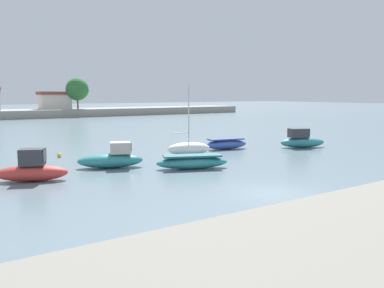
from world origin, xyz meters
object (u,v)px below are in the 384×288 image
object	(u,v)px
moored_boat_0	(32,170)
moored_boat_5	(302,140)
moored_boat_2	(192,162)
mooring_buoy_2	(59,155)
moored_boat_3	(189,148)
moored_boat_1	(112,159)
moored_boat_4	(226,144)

from	to	relation	value
moored_boat_0	moored_boat_5	bearing A→B (deg)	27.51
moored_boat_2	mooring_buoy_2	world-z (taller)	moored_boat_2
moored_boat_2	mooring_buoy_2	size ratio (longest dim) A/B	14.34
moored_boat_0	moored_boat_3	bearing A→B (deg)	38.39
moored_boat_1	moored_boat_4	world-z (taller)	moored_boat_1
moored_boat_4	moored_boat_5	world-z (taller)	moored_boat_5
moored_boat_3	mooring_buoy_2	distance (m)	10.46
moored_boat_1	moored_boat_5	xyz separation A→B (m)	(18.97, -0.35, 0.06)
moored_boat_0	moored_boat_4	distance (m)	18.44
mooring_buoy_2	moored_boat_1	bearing A→B (deg)	-75.66
moored_boat_3	moored_boat_4	distance (m)	5.01
moored_boat_4	mooring_buoy_2	world-z (taller)	moored_boat_4
mooring_buoy_2	moored_boat_3	bearing A→B (deg)	-28.38
moored_boat_4	moored_boat_5	size ratio (longest dim) A/B	0.96
moored_boat_4	moored_boat_0	bearing A→B (deg)	-153.99
moored_boat_3	moored_boat_5	xyz separation A→B (m)	(11.48, -2.05, 0.12)
moored_boat_2	mooring_buoy_2	distance (m)	11.75
moored_boat_0	moored_boat_3	distance (m)	13.43
moored_boat_2	mooring_buoy_2	xyz separation A→B (m)	(-6.04, 10.07, -0.28)
moored_boat_3	mooring_buoy_2	bearing A→B (deg)	169.37
moored_boat_2	moored_boat_4	size ratio (longest dim) A/B	1.16
moored_boat_1	moored_boat_0	bearing A→B (deg)	-143.15
moored_boat_1	moored_boat_3	distance (m)	7.68
moored_boat_2	moored_boat_0	bearing A→B (deg)	-168.47
moored_boat_4	moored_boat_1	bearing A→B (deg)	-154.34
moored_boat_0	moored_boat_4	world-z (taller)	moored_boat_0
moored_boat_0	mooring_buoy_2	world-z (taller)	moored_boat_0
moored_boat_1	moored_boat_4	bearing A→B (deg)	35.72
moored_boat_0	moored_boat_4	bearing A→B (deg)	38.44
moored_boat_1	moored_boat_2	distance (m)	5.52
moored_boat_5	moored_boat_3	bearing A→B (deg)	-165.81
moored_boat_5	moored_boat_1	bearing A→B (deg)	-156.77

